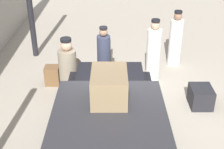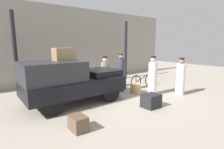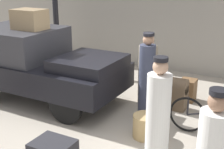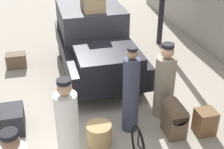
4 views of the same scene
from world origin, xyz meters
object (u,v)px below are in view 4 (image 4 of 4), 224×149
Objects in this scene: wicker_basket at (99,134)px; trunk_on_truck_roof at (93,1)px; truck at (95,39)px; suitcase_small_leather at (205,122)px; conductor_in_dark_uniform at (131,93)px; trunk_umber_medium at (11,120)px; trunk_barrel_dark at (175,118)px; trunk_large_brown at (16,60)px; porter_standing_middle at (68,129)px; porter_with_bicycle at (165,84)px.

wicker_basket is 0.66× the size of trunk_on_truck_roof.
wicker_basket is (3.10, -0.57, -0.72)m from truck.
suitcase_small_leather is at bearing 24.86° from trunk_on_truck_roof.
conductor_in_dark_uniform is (2.79, 0.16, -0.08)m from truck.
wicker_basket is at bearing -95.32° from suitcase_small_leather.
wicker_basket is at bearing 62.32° from trunk_umber_medium.
trunk_barrel_dark is at bearing -101.57° from suitcase_small_leather.
truck is 3.74m from suitcase_small_leather.
trunk_umber_medium is at bearing -106.47° from trunk_barrel_dark.
truck is at bearing 71.05° from trunk_large_brown.
trunk_umber_medium is (-0.57, -2.41, -0.62)m from conductor_in_dark_uniform.
truck is 3.24m from wicker_basket.
truck is 2.15× the size of porter_standing_middle.
trunk_on_truck_roof reaches higher than trunk_umber_medium.
trunk_umber_medium is (-0.95, -3.23, -0.14)m from trunk_barrel_dark.
trunk_umber_medium is at bearing -43.33° from trunk_on_truck_roof.
porter_with_bicycle is 3.05m from trunk_on_truck_roof.
conductor_in_dark_uniform is at bearing -115.05° from trunk_barrel_dark.
trunk_large_brown is (-3.85, -1.62, -0.02)m from wicker_basket.
truck is 3.37m from trunk_barrel_dark.
trunk_large_brown is 0.75× the size of trunk_barrel_dark.
porter_standing_middle is 0.96× the size of conductor_in_dark_uniform.
conductor_in_dark_uniform is 2.50× the size of trunk_barrel_dark.
conductor_in_dark_uniform is at bearing 119.35° from porter_standing_middle.
conductor_in_dark_uniform reaches higher than porter_with_bicycle.
porter_standing_middle is at bearing -60.65° from conductor_in_dark_uniform.
porter_with_bicycle is at bearing 21.42° from trunk_on_truck_roof.
truck is 6.94× the size of trunk_large_brown.
suitcase_small_leather reaches higher than trunk_umber_medium.
porter_with_bicycle reaches higher than trunk_large_brown.
porter_standing_middle reaches higher than trunk_umber_medium.
truck is at bearing -162.89° from trunk_barrel_dark.
conductor_in_dark_uniform is at bearing 3.22° from truck.
porter_standing_middle is (1.10, -2.23, 0.05)m from porter_with_bicycle.
suitcase_small_leather is (-0.25, 2.81, -0.56)m from porter_standing_middle.
trunk_on_truck_roof is (0.59, 2.19, 1.75)m from trunk_large_brown.
truck is 5.13× the size of trunk_on_truck_roof.
porter_with_bicycle reaches higher than wicker_basket.
trunk_large_brown is at bearing -134.93° from porter_with_bicycle.
suitcase_small_leather is (3.30, 1.61, -0.68)m from truck.
trunk_large_brown is at bearing -108.95° from truck.
trunk_barrel_dark is (-0.38, 2.18, -0.43)m from porter_standing_middle.
suitcase_small_leather is 0.65m from trunk_barrel_dark.
trunk_large_brown is (-4.31, -0.99, -0.62)m from porter_standing_middle.
trunk_on_truck_roof reaches higher than trunk_barrel_dark.
trunk_large_brown is 0.74× the size of trunk_on_truck_roof.
trunk_umber_medium is at bearing -1.12° from trunk_large_brown.
trunk_on_truck_roof reaches higher than wicker_basket.
trunk_barrel_dark is (-0.13, -0.63, 0.13)m from suitcase_small_leather.
trunk_large_brown is 5.05m from trunk_barrel_dark.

